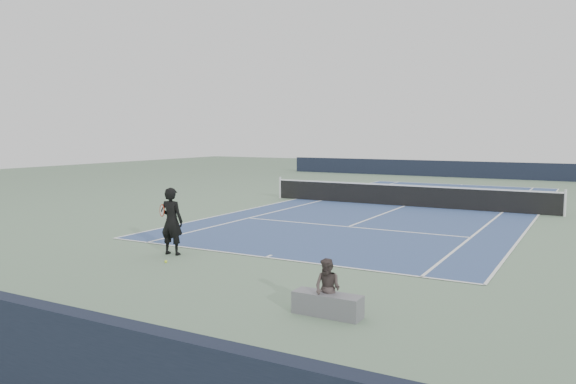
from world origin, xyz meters
The scene contains 7 objects.
ground centered at (0.00, 0.00, 0.00)m, with size 80.00×80.00×0.00m, color slate.
court_surface centered at (0.00, 0.00, 0.01)m, with size 10.97×23.77×0.01m, color #324978.
tennis_net centered at (0.00, 0.00, 0.50)m, with size 12.90×0.10×1.07m.
windscreen_far centered at (0.00, 17.88, 0.60)m, with size 30.00×0.25×1.20m, color black.
tennis_player centered at (-2.40, -12.76, 0.91)m, with size 0.82×0.56×1.81m.
tennis_ball centered at (-1.88, -13.60, 0.04)m, with size 0.07×0.07×0.07m, color #CCE82F.
spectator_bench centered at (3.39, -15.32, 0.35)m, with size 1.30×0.61×1.08m.
Camera 1 is at (7.50, -24.15, 3.24)m, focal length 35.00 mm.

